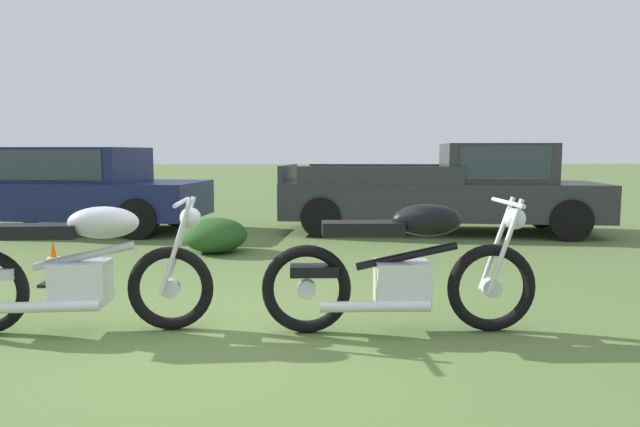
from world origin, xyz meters
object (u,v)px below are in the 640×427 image
object	(u,v)px
car_navy	(75,184)
shrub_low	(215,235)
motorcycle_silver	(81,269)
traffic_cone	(54,265)
motorcycle_black	(403,268)
pickup_truck_charcoal	(455,188)

from	to	relation	value
car_navy	shrub_low	distance (m)	3.59
motorcycle_silver	traffic_cone	xyz separation A→B (m)	(-0.82, 1.59, -0.27)
motorcycle_black	pickup_truck_charcoal	world-z (taller)	pickup_truck_charcoal
motorcycle_silver	car_navy	xyz separation A→B (m)	(-2.04, 5.79, 0.32)
car_navy	traffic_cone	size ratio (longest dim) A/B	9.72
motorcycle_black	shrub_low	xyz separation A→B (m)	(-1.80, 3.59, -0.25)
car_navy	traffic_cone	distance (m)	4.41
motorcycle_black	car_navy	world-z (taller)	car_navy
car_navy	shrub_low	bearing A→B (deg)	-31.86
motorcycle_silver	pickup_truck_charcoal	xyz separation A→B (m)	(4.42, 5.13, 0.27)
motorcycle_silver	shrub_low	distance (m)	3.49
traffic_cone	motorcycle_black	bearing A→B (deg)	-28.61
motorcycle_black	shrub_low	bearing A→B (deg)	118.97
motorcycle_silver	traffic_cone	distance (m)	1.81
motorcycle_silver	motorcycle_black	xyz separation A→B (m)	(2.40, -0.17, 0.01)
pickup_truck_charcoal	car_navy	bearing A→B (deg)	-175.73
pickup_truck_charcoal	traffic_cone	distance (m)	6.35
motorcycle_black	traffic_cone	world-z (taller)	motorcycle_black
motorcycle_silver	car_navy	size ratio (longest dim) A/B	0.45
shrub_low	traffic_cone	bearing A→B (deg)	-127.79
traffic_cone	car_navy	bearing A→B (deg)	106.17
car_navy	traffic_cone	bearing A→B (deg)	-63.90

